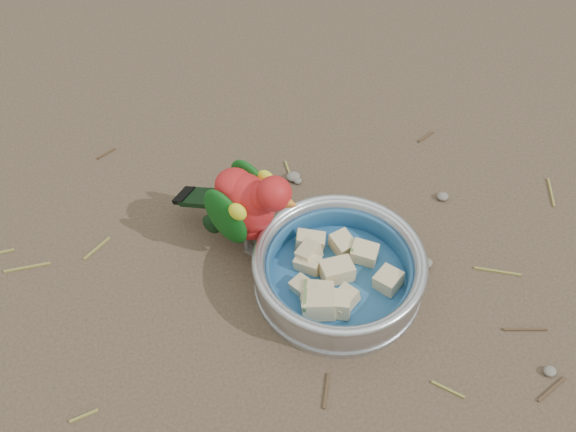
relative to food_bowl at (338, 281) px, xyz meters
name	(u,v)px	position (x,y,z in m)	size (l,w,h in m)	color
ground	(361,342)	(0.00, -0.09, -0.01)	(60.00, 60.00, 0.00)	#4C3C2D
food_bowl	(338,281)	(0.00, 0.00, 0.00)	(0.23, 0.23, 0.02)	#B2B2BA
bowl_wall	(339,268)	(0.00, 0.00, 0.03)	(0.23, 0.23, 0.04)	#B2B2BA
fruit_wedges	(339,271)	(0.00, 0.00, 0.02)	(0.14, 0.14, 0.03)	beige
lory_parrot	(247,210)	(-0.10, 0.10, 0.07)	(0.09, 0.18, 0.15)	red
ground_debris	(351,313)	(0.00, -0.05, -0.01)	(0.90, 0.80, 0.01)	olive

